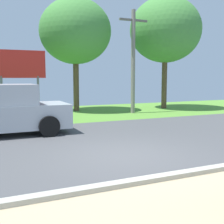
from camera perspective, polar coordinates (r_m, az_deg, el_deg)
ground_plane at (r=10.84m, az=-4.42°, el=-4.93°), size 40.00×22.00×0.20m
utility_pole at (r=17.63m, az=4.10°, el=10.11°), size 1.80×0.24×6.02m
roadside_billboard at (r=15.81m, az=-17.41°, el=7.92°), size 2.60×0.12×3.50m
tree_left_far at (r=19.08m, az=-7.09°, el=15.17°), size 4.44×4.44×6.98m
tree_center_back at (r=20.85m, az=10.27°, el=15.28°), size 4.78×4.78×7.45m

